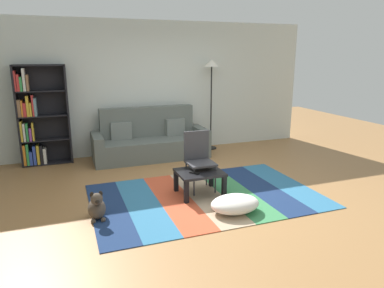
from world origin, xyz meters
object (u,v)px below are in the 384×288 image
(folding_chair, at_px, (199,156))
(bookshelf, at_px, (37,119))
(coffee_table, at_px, (200,175))
(dog, at_px, (97,207))
(tv_remote, at_px, (194,173))
(pouf, at_px, (235,204))
(couch, at_px, (150,141))
(standing_lamp, at_px, (212,75))

(folding_chair, bearing_deg, bookshelf, -171.60)
(coffee_table, xyz_separation_m, dog, (-1.51, -0.30, -0.14))
(dog, distance_m, tv_remote, 1.44)
(bookshelf, xyz_separation_m, pouf, (2.48, -3.18, -0.75))
(coffee_table, relative_size, dog, 1.66)
(couch, distance_m, bookshelf, 2.15)
(dog, bearing_deg, standing_lamp, 44.74)
(couch, height_order, standing_lamp, standing_lamp)
(couch, distance_m, dog, 2.78)
(pouf, bearing_deg, dog, 165.89)
(dog, bearing_deg, pouf, -14.11)
(standing_lamp, xyz_separation_m, folding_chair, (-1.13, -2.16, -1.07))
(couch, relative_size, bookshelf, 1.22)
(couch, height_order, folding_chair, couch)
(bookshelf, distance_m, pouf, 4.10)
(dog, height_order, tv_remote, dog)
(couch, bearing_deg, standing_lamp, 9.07)
(standing_lamp, bearing_deg, tv_remote, -118.07)
(tv_remote, height_order, folding_chair, folding_chair)
(tv_remote, bearing_deg, coffee_table, -4.74)
(pouf, bearing_deg, standing_lamp, 72.38)
(couch, height_order, coffee_table, couch)
(dog, relative_size, tv_remote, 2.65)
(tv_remote, bearing_deg, bookshelf, 92.80)
(couch, relative_size, tv_remote, 15.07)
(bookshelf, distance_m, standing_lamp, 3.55)
(couch, relative_size, coffee_table, 3.43)
(coffee_table, distance_m, dog, 1.54)
(standing_lamp, relative_size, folding_chair, 2.14)
(tv_remote, bearing_deg, standing_lamp, 24.03)
(coffee_table, xyz_separation_m, folding_chair, (0.07, 0.22, 0.23))
(bookshelf, relative_size, dog, 4.66)
(couch, bearing_deg, dog, -117.80)
(standing_lamp, bearing_deg, coffee_table, -116.75)
(dog, xyz_separation_m, folding_chair, (1.58, 0.52, 0.37))
(dog, height_order, standing_lamp, standing_lamp)
(coffee_table, distance_m, tv_remote, 0.15)
(standing_lamp, bearing_deg, pouf, -107.62)
(pouf, bearing_deg, couch, 98.32)
(tv_remote, xyz_separation_m, folding_chair, (0.18, 0.29, 0.16))
(coffee_table, height_order, tv_remote, tv_remote)
(couch, relative_size, folding_chair, 2.51)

